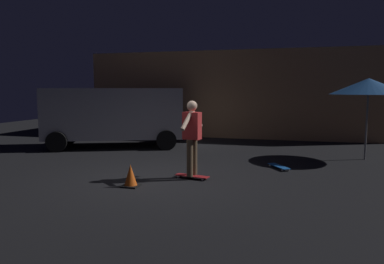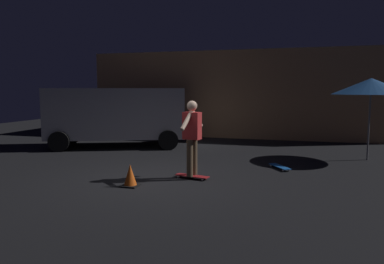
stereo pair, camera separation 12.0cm
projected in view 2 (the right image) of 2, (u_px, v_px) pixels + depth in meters
name	position (u px, v px, depth m)	size (l,w,h in m)	color
ground_plane	(157.00, 179.00, 8.24)	(28.00, 28.00, 0.00)	black
low_building	(237.00, 94.00, 16.62)	(12.07, 3.56, 3.57)	#AD7F56
parked_van	(117.00, 113.00, 12.86)	(4.98, 3.60, 2.03)	#B2B2B7
patio_umbrella	(371.00, 86.00, 10.21)	(2.10, 2.10, 2.30)	slate
skateboard_ridden	(192.00, 176.00, 8.25)	(0.80, 0.34, 0.07)	#AD1E23
skateboard_spare	(280.00, 167.00, 9.26)	(0.60, 0.76, 0.07)	#1959B2
skater	(192.00, 133.00, 8.13)	(0.41, 0.98, 1.67)	brown
traffic_cone	(130.00, 176.00, 7.57)	(0.34, 0.34, 0.46)	black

